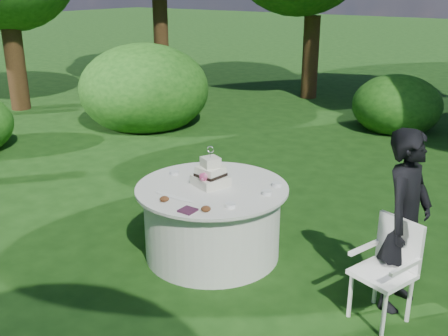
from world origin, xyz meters
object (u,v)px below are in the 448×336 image
(chair, at_px, (389,263))
(guest, at_px, (405,221))
(napkins, at_px, (188,210))
(table, at_px, (212,220))
(cake, at_px, (210,175))

(chair, bearing_deg, guest, 86.37)
(napkins, xyz_separation_m, chair, (1.68, 0.59, -0.26))
(chair, bearing_deg, table, 179.21)
(guest, distance_m, table, 1.94)
(napkins, height_order, guest, guest)
(napkins, distance_m, chair, 1.80)
(cake, xyz_separation_m, chair, (1.89, -0.04, -0.37))
(table, bearing_deg, chair, -0.79)
(guest, bearing_deg, table, 102.17)
(guest, height_order, chair, guest)
(guest, bearing_deg, napkins, 121.75)
(table, bearing_deg, guest, 7.18)
(table, xyz_separation_m, cake, (-0.03, 0.02, 0.50))
(cake, bearing_deg, napkins, -71.29)
(napkins, bearing_deg, chair, 19.43)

